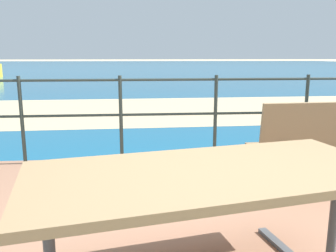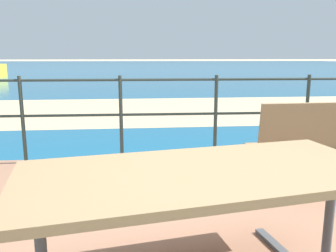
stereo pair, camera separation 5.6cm
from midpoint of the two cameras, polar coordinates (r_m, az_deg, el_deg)
name	(u,v)px [view 2 (the right image)]	position (r m, az deg, el deg)	size (l,w,h in m)	color
sea_water	(144,67)	(41.80, -3.91, 9.58)	(90.00, 90.00, 0.01)	#145B84
beach_strip	(155,110)	(8.90, -1.98, 2.69)	(54.00, 4.60, 0.01)	tan
picnic_table	(203,205)	(1.71, 6.63, -12.74)	(1.94, 1.69, 0.78)	#8C704C
railing_fence	(169,108)	(4.32, 0.50, 2.97)	(5.94, 0.04, 1.07)	#2D3833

